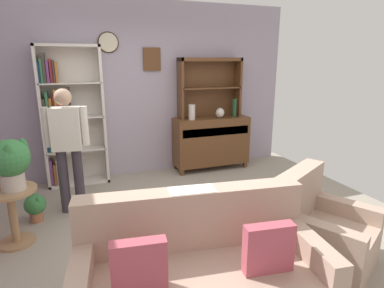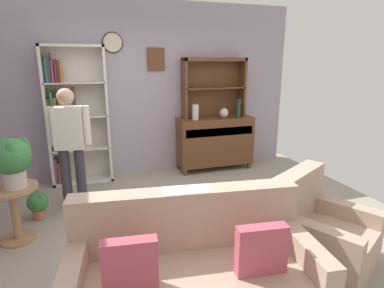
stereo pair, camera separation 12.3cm
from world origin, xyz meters
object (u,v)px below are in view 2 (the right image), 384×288
(sideboard, at_px, (215,141))
(plant_stand, at_px, (14,208))
(armchair_floral, at_px, (321,236))
(potted_plant_small, at_px, (38,203))
(bookshelf, at_px, (72,116))
(vase_round, at_px, (224,113))
(sideboard_hutch, at_px, (214,79))
(potted_plant_large, at_px, (12,159))
(vase_tall, at_px, (195,112))
(person_reading, at_px, (70,142))
(bottle_wine, at_px, (238,108))
(couch_floral, at_px, (193,277))

(sideboard, bearing_deg, plant_stand, -152.49)
(armchair_floral, bearing_deg, potted_plant_small, 145.63)
(bookshelf, relative_size, sideboard, 1.62)
(vase_round, distance_m, potted_plant_small, 3.14)
(sideboard_hutch, height_order, potted_plant_large, sideboard_hutch)
(vase_tall, distance_m, person_reading, 2.10)
(armchair_floral, xyz_separation_m, plant_stand, (-2.79, 1.35, 0.09))
(vase_round, xyz_separation_m, potted_plant_large, (-2.97, -1.46, -0.09))
(sideboard, relative_size, potted_plant_small, 3.80)
(vase_round, distance_m, bottle_wine, 0.27)
(bookshelf, height_order, armchair_floral, bookshelf)
(vase_tall, relative_size, couch_floral, 0.13)
(bookshelf, bearing_deg, vase_round, -3.54)
(plant_stand, bearing_deg, bookshelf, 69.90)
(sideboard, relative_size, person_reading, 0.83)
(bottle_wine, relative_size, person_reading, 0.20)
(plant_stand, bearing_deg, vase_tall, 29.68)
(couch_floral, height_order, potted_plant_large, potted_plant_large)
(vase_round, xyz_separation_m, couch_floral, (-1.55, -2.99, -0.69))
(sideboard_hutch, relative_size, armchair_floral, 1.05)
(vase_round, distance_m, plant_stand, 3.40)
(sideboard, xyz_separation_m, bottle_wine, (0.39, -0.09, 0.57))
(bookshelf, xyz_separation_m, plant_stand, (-0.58, -1.59, -0.68))
(potted_plant_small, bearing_deg, plant_stand, -108.90)
(sideboard_hutch, height_order, couch_floral, sideboard_hutch)
(potted_plant_large, relative_size, person_reading, 0.33)
(sideboard, xyz_separation_m, sideboard_hutch, (0.00, 0.11, 1.05))
(bookshelf, distance_m, vase_round, 2.44)
(potted_plant_small, bearing_deg, person_reading, 17.29)
(sideboard_hutch, distance_m, couch_floral, 3.69)
(sideboard_hutch, bearing_deg, vase_round, -53.52)
(bookshelf, height_order, sideboard, bookshelf)
(plant_stand, relative_size, person_reading, 0.39)
(couch_floral, bearing_deg, vase_tall, 70.90)
(bottle_wine, xyz_separation_m, couch_floral, (-1.81, -2.97, -0.77))
(potted_plant_small, bearing_deg, vase_tall, 22.57)
(bookshelf, height_order, sideboard_hutch, bookshelf)
(vase_tall, relative_size, person_reading, 0.16)
(sideboard_hutch, xyz_separation_m, bottle_wine, (0.39, -0.20, -0.48))
(sideboard_hutch, bearing_deg, person_reading, -155.94)
(bookshelf, bearing_deg, sideboard_hutch, 0.62)
(sideboard_hutch, distance_m, plant_stand, 3.52)
(armchair_floral, relative_size, potted_plant_small, 3.06)
(plant_stand, bearing_deg, bottle_wine, 23.35)
(potted_plant_small, distance_m, person_reading, 0.84)
(sideboard_hutch, height_order, bottle_wine, sideboard_hutch)
(couch_floral, height_order, person_reading, person_reading)
(armchair_floral, xyz_separation_m, person_reading, (-2.21, 1.94, 0.62))
(bookshelf, bearing_deg, couch_floral, -74.20)
(sideboard, distance_m, vase_round, 0.52)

